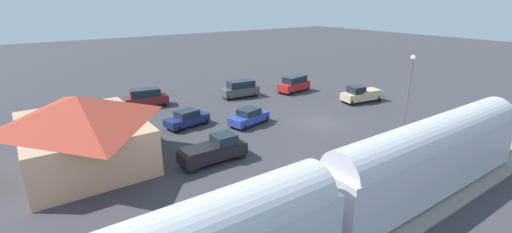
{
  "coord_description": "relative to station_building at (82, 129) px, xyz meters",
  "views": [
    {
      "loc": [
        -24.39,
        25.62,
        12.39
      ],
      "look_at": [
        3.26,
        6.05,
        1.0
      ],
      "focal_mm": 24.58,
      "sensor_mm": 36.0,
      "label": 1
    }
  ],
  "objects": [
    {
      "name": "suv_red",
      "position": [
        7.53,
        -28.31,
        -1.71
      ],
      "size": [
        2.7,
        5.15,
        2.22
      ],
      "color": "red",
      "rests_on": "ground"
    },
    {
      "name": "ground_plane",
      "position": [
        -4.0,
        -22.0,
        -2.86
      ],
      "size": [
        200.0,
        200.0,
        0.0
      ],
      "primitive_type": "plane",
      "color": "#38383D"
    },
    {
      "name": "pickup_black",
      "position": [
        -5.66,
        -8.38,
        -1.83
      ],
      "size": [
        1.99,
        5.41,
        2.14
      ],
      "color": "black",
      "rests_on": "ground"
    },
    {
      "name": "station_building",
      "position": [
        0.0,
        0.0,
        0.0
      ],
      "size": [
        11.9,
        9.22,
        5.52
      ],
      "color": "tan",
      "rests_on": "ground"
    },
    {
      "name": "railway_track",
      "position": [
        -18.0,
        -22.0,
        -2.77
      ],
      "size": [
        4.8,
        70.0,
        0.3
      ],
      "color": "gray",
      "rests_on": "ground"
    },
    {
      "name": "platform",
      "position": [
        -14.0,
        -22.0,
        -2.71
      ],
      "size": [
        3.2,
        46.0,
        0.3
      ],
      "color": "#B7B2A8",
      "rests_on": "ground"
    },
    {
      "name": "sedan_navy",
      "position": [
        3.12,
        -10.08,
        -1.98
      ],
      "size": [
        2.64,
        4.76,
        1.74
      ],
      "color": "navy",
      "rests_on": "ground"
    },
    {
      "name": "pedestrian_on_platform",
      "position": [
        -14.6,
        -17.3,
        -1.58
      ],
      "size": [
        0.36,
        0.36,
        1.71
      ],
      "color": "#23284C",
      "rests_on": "platform"
    },
    {
      "name": "suv_maroon",
      "position": [
        12.38,
        -9.06,
        -1.71
      ],
      "size": [
        2.78,
        5.17,
        2.22
      ],
      "color": "maroon",
      "rests_on": "ground"
    },
    {
      "name": "suv_charcoal",
      "position": [
        9.49,
        -20.64,
        -1.71
      ],
      "size": [
        2.47,
        5.08,
        2.22
      ],
      "color": "#47494F",
      "rests_on": "ground"
    },
    {
      "name": "pickup_tan",
      "position": [
        -1.27,
        -31.82,
        -1.83
      ],
      "size": [
        2.82,
        5.65,
        2.14
      ],
      "color": "#C6B284",
      "rests_on": "ground"
    },
    {
      "name": "light_pole_near_platform",
      "position": [
        -11.2,
        -25.55,
        2.0
      ],
      "size": [
        0.44,
        0.44,
        7.72
      ],
      "color": "#515156",
      "rests_on": "ground"
    },
    {
      "name": "sedan_blue",
      "position": [
        -0.09,
        -15.52,
        -1.98
      ],
      "size": [
        2.85,
        4.81,
        1.74
      ],
      "color": "#283D9E",
      "rests_on": "ground"
    }
  ]
}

